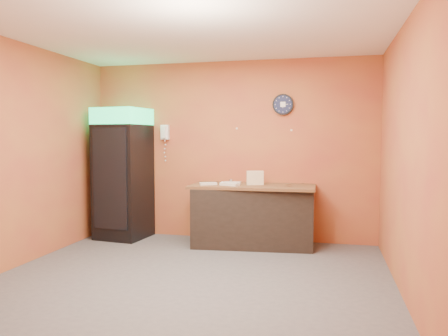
% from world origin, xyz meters
% --- Properties ---
extents(floor, '(4.50, 4.50, 0.00)m').
position_xyz_m(floor, '(0.00, 0.00, 0.00)').
color(floor, '#47474C').
rests_on(floor, ground).
extents(back_wall, '(4.50, 0.02, 2.80)m').
position_xyz_m(back_wall, '(0.00, 2.00, 1.40)').
color(back_wall, '#B06C31').
rests_on(back_wall, floor).
extents(left_wall, '(0.02, 4.00, 2.80)m').
position_xyz_m(left_wall, '(-2.25, 0.00, 1.40)').
color(left_wall, '#B06C31').
rests_on(left_wall, floor).
extents(right_wall, '(0.02, 4.00, 2.80)m').
position_xyz_m(right_wall, '(2.25, 0.00, 1.40)').
color(right_wall, '#B06C31').
rests_on(right_wall, floor).
extents(ceiling, '(4.50, 4.00, 0.02)m').
position_xyz_m(ceiling, '(0.00, 0.00, 2.80)').
color(ceiling, white).
rests_on(ceiling, back_wall).
extents(beverage_cooler, '(0.80, 0.81, 2.07)m').
position_xyz_m(beverage_cooler, '(-1.68, 1.60, 1.01)').
color(beverage_cooler, black).
rests_on(beverage_cooler, floor).
extents(prep_counter, '(1.80, 0.93, 0.87)m').
position_xyz_m(prep_counter, '(0.42, 1.61, 0.43)').
color(prep_counter, black).
rests_on(prep_counter, floor).
extents(wall_clock, '(0.32, 0.06, 0.32)m').
position_xyz_m(wall_clock, '(0.82, 1.97, 2.11)').
color(wall_clock, black).
rests_on(wall_clock, back_wall).
extents(wall_phone, '(0.13, 0.11, 0.24)m').
position_xyz_m(wall_phone, '(-1.08, 1.95, 1.69)').
color(wall_phone, white).
rests_on(wall_phone, back_wall).
extents(butcher_paper, '(1.84, 0.88, 0.04)m').
position_xyz_m(butcher_paper, '(0.42, 1.61, 0.89)').
color(butcher_paper, brown).
rests_on(butcher_paper, prep_counter).
extents(sub_roll_stack, '(0.26, 0.15, 0.21)m').
position_xyz_m(sub_roll_stack, '(0.46, 1.62, 1.01)').
color(sub_roll_stack, beige).
rests_on(sub_roll_stack, butcher_paper).
extents(wrapped_sandwich_left, '(0.27, 0.20, 0.04)m').
position_xyz_m(wrapped_sandwich_left, '(-0.22, 1.45, 0.93)').
color(wrapped_sandwich_left, silver).
rests_on(wrapped_sandwich_left, butcher_paper).
extents(wrapped_sandwich_mid, '(0.30, 0.21, 0.04)m').
position_xyz_m(wrapped_sandwich_mid, '(0.11, 1.43, 0.93)').
color(wrapped_sandwich_mid, silver).
rests_on(wrapped_sandwich_mid, butcher_paper).
extents(wrapped_sandwich_right, '(0.25, 0.10, 0.04)m').
position_xyz_m(wrapped_sandwich_right, '(0.11, 1.65, 0.93)').
color(wrapped_sandwich_right, silver).
rests_on(wrapped_sandwich_right, butcher_paper).
extents(kitchen_tool, '(0.06, 0.06, 0.06)m').
position_xyz_m(kitchen_tool, '(0.06, 1.76, 0.94)').
color(kitchen_tool, silver).
rests_on(kitchen_tool, butcher_paper).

